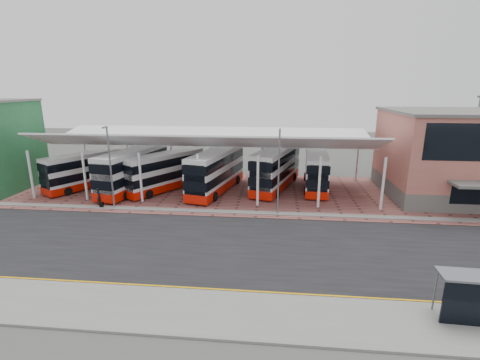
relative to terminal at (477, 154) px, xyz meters
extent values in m
plane|color=#3F413C|center=(-23.00, -13.92, -4.66)|extent=(140.00, 140.00, 0.00)
cube|color=black|center=(-23.00, -14.92, -4.65)|extent=(120.00, 14.00, 0.02)
cube|color=brown|center=(-21.00, -0.92, -4.63)|extent=(72.00, 16.00, 0.06)
cube|color=slate|center=(-23.00, -22.92, -4.59)|extent=(120.00, 4.00, 0.14)
cube|color=slate|center=(-23.00, -7.72, -4.59)|extent=(120.00, 0.80, 0.14)
cube|color=#EBA402|center=(-23.00, -20.92, -4.63)|extent=(120.00, 0.12, 0.01)
cube|color=#EBA402|center=(-23.00, -20.62, -4.63)|extent=(120.00, 0.12, 0.01)
cylinder|color=white|center=(-47.00, -5.42, -2.06)|extent=(0.26, 0.26, 5.20)
cylinder|color=white|center=(-47.00, 5.58, -2.36)|extent=(0.26, 0.26, 4.60)
cylinder|color=white|center=(-41.00, -5.42, -2.06)|extent=(0.26, 0.26, 5.20)
cylinder|color=white|center=(-41.00, 5.58, -2.36)|extent=(0.26, 0.26, 4.60)
cylinder|color=white|center=(-35.00, -5.42, -2.06)|extent=(0.26, 0.26, 5.20)
cylinder|color=white|center=(-35.00, 5.58, -2.36)|extent=(0.26, 0.26, 4.60)
cylinder|color=white|center=(-29.00, -5.42, -2.06)|extent=(0.26, 0.26, 5.20)
cylinder|color=white|center=(-29.00, 5.58, -2.36)|extent=(0.26, 0.26, 4.60)
cylinder|color=white|center=(-23.00, -5.42, -2.06)|extent=(0.26, 0.26, 5.20)
cylinder|color=white|center=(-23.00, 5.58, -2.36)|extent=(0.26, 0.26, 4.60)
cylinder|color=white|center=(-17.00, -5.42, -2.06)|extent=(0.26, 0.26, 5.20)
cylinder|color=white|center=(-17.00, 5.58, -2.36)|extent=(0.26, 0.26, 4.60)
cylinder|color=white|center=(-11.00, -5.42, -2.06)|extent=(0.26, 0.26, 5.20)
cylinder|color=white|center=(-11.00, 5.58, -2.36)|extent=(0.26, 0.26, 4.60)
cube|color=silver|center=(-29.00, -3.22, 1.44)|extent=(37.00, 4.95, 1.95)
cube|color=silver|center=(-29.00, 2.38, 1.24)|extent=(37.00, 7.12, 1.43)
cube|color=#585653|center=(0.00, 0.08, -3.76)|extent=(18.00, 12.00, 1.80)
cube|color=#AC6155|center=(0.00, 0.08, 0.74)|extent=(18.00, 12.00, 7.20)
cylinder|color=slate|center=(-37.00, -7.62, -0.66)|extent=(0.16, 0.16, 8.00)
cube|color=slate|center=(-37.00, -7.92, 3.34)|extent=(0.15, 0.90, 0.15)
cylinder|color=slate|center=(-21.00, -7.62, -0.66)|extent=(0.16, 0.16, 8.00)
cube|color=slate|center=(-21.00, -7.92, 3.34)|extent=(0.15, 0.90, 0.15)
cube|color=silver|center=(-43.24, -0.93, -2.43)|extent=(6.91, 9.77, 3.89)
cube|color=red|center=(-43.24, -0.93, -4.01)|extent=(6.96, 9.82, 0.81)
cube|color=black|center=(-43.24, -0.93, -2.83)|extent=(6.96, 9.82, 0.86)
cube|color=black|center=(-43.24, -0.93, -1.39)|extent=(6.96, 9.82, 0.86)
cube|color=black|center=(-45.69, -5.21, -2.52)|extent=(1.81, 1.09, 3.26)
cylinder|color=black|center=(-45.80, -3.13, -4.15)|extent=(0.67, 0.91, 0.91)
cylinder|color=black|center=(-43.84, -4.25, -4.15)|extent=(0.67, 0.91, 0.91)
cylinder|color=black|center=(-42.64, 2.40, -4.15)|extent=(0.67, 0.91, 0.91)
cylinder|color=black|center=(-40.67, 1.28, -4.15)|extent=(0.67, 0.91, 0.91)
cube|color=silver|center=(-37.44, -1.31, -2.12)|extent=(4.66, 11.62, 4.43)
cube|color=red|center=(-37.44, -1.31, -3.93)|extent=(4.71, 11.67, 0.93)
cube|color=black|center=(-37.44, -1.31, -2.59)|extent=(4.71, 11.67, 0.98)
cube|color=black|center=(-37.44, -1.31, -0.94)|extent=(4.71, 11.67, 0.98)
cube|color=black|center=(-38.50, -6.83, -2.23)|extent=(2.30, 0.54, 3.71)
cylinder|color=black|center=(-39.39, -4.63, -4.08)|extent=(0.48, 1.07, 1.03)
cylinder|color=black|center=(-36.86, -5.12, -4.08)|extent=(0.48, 1.07, 1.03)
cylinder|color=black|center=(-38.03, 2.50, -4.08)|extent=(0.48, 1.07, 1.03)
cylinder|color=black|center=(-35.50, 2.01, -4.08)|extent=(0.48, 1.07, 1.03)
cube|color=silver|center=(-33.86, -0.98, -2.35)|extent=(7.48, 9.97, 4.03)
cube|color=red|center=(-33.86, -0.98, -3.99)|extent=(7.53, 10.03, 0.84)
cube|color=black|center=(-33.86, -0.98, -2.77)|extent=(7.53, 10.03, 0.89)
cube|color=black|center=(-33.86, -0.98, -1.27)|extent=(7.53, 10.03, 0.89)
cube|color=black|center=(-36.59, -5.31, -2.44)|extent=(1.83, 1.20, 3.37)
cylinder|color=black|center=(-36.61, -3.15, -4.13)|extent=(0.72, 0.93, 0.94)
cylinder|color=black|center=(-34.63, -4.40, -4.13)|extent=(0.72, 0.93, 0.94)
cylinder|color=black|center=(-33.09, 2.43, -4.13)|extent=(0.72, 0.93, 0.94)
cylinder|color=black|center=(-31.11, 1.18, -4.13)|extent=(0.72, 0.93, 0.94)
cube|color=silver|center=(-27.92, -0.84, -2.14)|extent=(5.04, 11.55, 4.40)
cube|color=red|center=(-27.92, -0.84, -3.93)|extent=(5.09, 11.60, 0.92)
cube|color=black|center=(-27.92, -0.84, -2.60)|extent=(5.09, 11.60, 0.97)
cube|color=black|center=(-27.92, -0.84, -0.96)|extent=(5.09, 11.60, 0.97)
cube|color=black|center=(-29.19, -6.27, -2.24)|extent=(2.27, 0.62, 3.69)
cylinder|color=black|center=(-29.99, -4.06, -4.09)|extent=(0.51, 1.06, 1.02)
cylinder|color=black|center=(-27.49, -4.64, -4.09)|extent=(0.51, 1.06, 1.02)
cylinder|color=black|center=(-28.35, 2.96, -4.09)|extent=(0.51, 1.06, 1.02)
cylinder|color=black|center=(-25.86, 2.38, -4.09)|extent=(0.51, 1.06, 1.02)
cube|color=silver|center=(-21.16, 1.14, -2.11)|extent=(5.83, 11.68, 4.46)
cube|color=red|center=(-21.16, 1.14, -3.92)|extent=(5.88, 11.73, 0.93)
cube|color=black|center=(-21.16, 1.14, -2.57)|extent=(5.88, 11.73, 0.99)
cube|color=black|center=(-21.16, 1.14, -0.91)|extent=(5.88, 11.73, 0.99)
cube|color=black|center=(-22.82, -4.27, -2.21)|extent=(2.26, 0.78, 3.74)
cylinder|color=black|center=(-23.47, -1.97, -4.08)|extent=(0.58, 1.08, 1.04)
cylinder|color=black|center=(-20.99, -2.73, -4.08)|extent=(0.58, 1.08, 1.04)
cylinder|color=black|center=(-21.33, 5.02, -4.08)|extent=(0.58, 1.08, 1.04)
cylinder|color=black|center=(-18.85, 4.26, -4.08)|extent=(0.58, 1.08, 1.04)
cube|color=silver|center=(-16.54, 1.51, -2.34)|extent=(3.14, 10.49, 4.04)
cube|color=red|center=(-16.54, 1.51, -3.99)|extent=(3.18, 10.53, 0.85)
cube|color=black|center=(-16.54, 1.51, -2.77)|extent=(3.18, 10.53, 0.89)
cube|color=black|center=(-16.54, 1.51, -1.26)|extent=(3.18, 10.53, 0.89)
cube|color=black|center=(-16.93, -3.60, -2.44)|extent=(2.12, 0.26, 3.38)
cylinder|color=black|center=(-17.96, -1.70, -4.13)|extent=(0.33, 0.96, 0.94)
cylinder|color=black|center=(-15.62, -1.88, -4.13)|extent=(0.33, 0.96, 0.94)
cylinder|color=black|center=(-17.45, 4.90, -4.13)|extent=(0.33, 0.96, 0.94)
cylinder|color=black|center=(-15.11, 4.72, -4.13)|extent=(0.33, 0.96, 0.94)
imported|color=black|center=(-38.92, -6.81, -3.73)|extent=(0.49, 0.68, 1.73)
cube|color=black|center=(-38.27, -7.73, -4.30)|extent=(0.34, 0.25, 0.59)
cube|color=black|center=(-11.55, -22.69, -3.33)|extent=(2.85, 0.25, 2.37)
cube|color=slate|center=(-11.52, -22.12, -2.10)|extent=(3.10, 1.57, 0.11)
cylinder|color=slate|center=(-12.82, -21.49, -3.33)|extent=(0.10, 0.10, 2.37)
camera|label=1|loc=(-21.44, -38.57, 6.99)|focal=26.00mm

